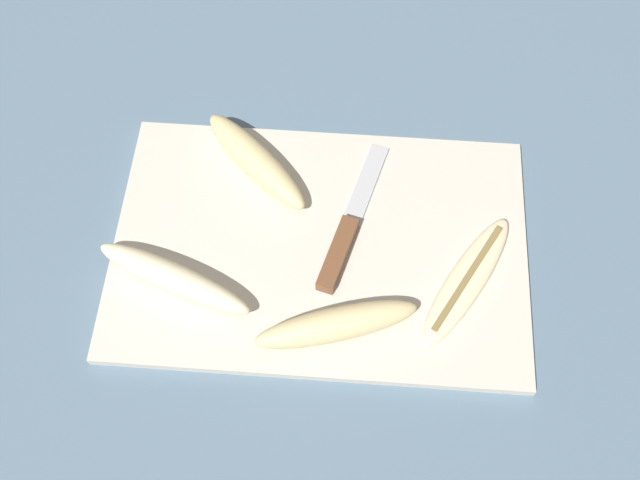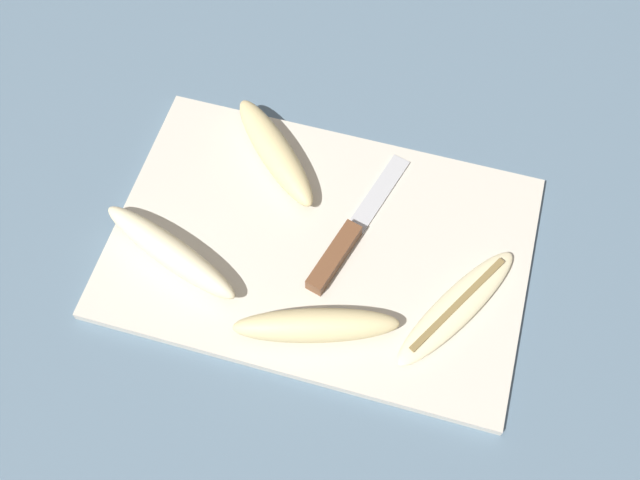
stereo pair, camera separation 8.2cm
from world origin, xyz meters
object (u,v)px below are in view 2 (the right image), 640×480
knife (343,245)px  banana_bright_far (170,251)px  banana_pale_long (457,307)px  banana_ripe_center (316,325)px  banana_mellow_near (275,151)px

knife → banana_bright_far: (-0.18, -0.07, 0.01)m
banana_pale_long → banana_ripe_center: banana_ripe_center is taller
banana_ripe_center → banana_mellow_near: 0.23m
banana_mellow_near → banana_pale_long: bearing=-28.6°
banana_bright_far → banana_ripe_center: banana_bright_far is taller
banana_bright_far → banana_ripe_center: size_ratio=1.04×
banana_ripe_center → banana_mellow_near: (-0.11, 0.20, 0.00)m
banana_pale_long → banana_bright_far: 0.32m
banana_ripe_center → banana_pale_long: bearing=25.2°
banana_pale_long → banana_mellow_near: banana_mellow_near is taller
banana_mellow_near → banana_bright_far: bearing=-114.0°
banana_pale_long → banana_ripe_center: 0.16m
banana_bright_far → knife: bearing=20.2°
banana_pale_long → banana_bright_far: bearing=-175.3°
banana_ripe_center → banana_bright_far: bearing=167.6°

